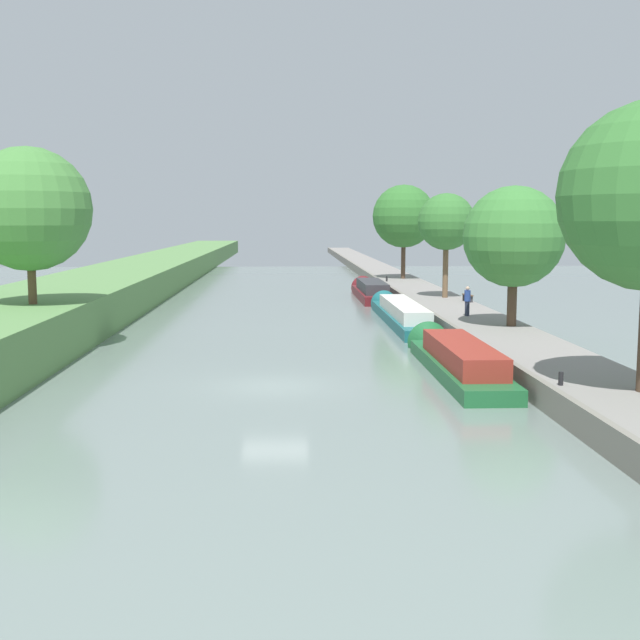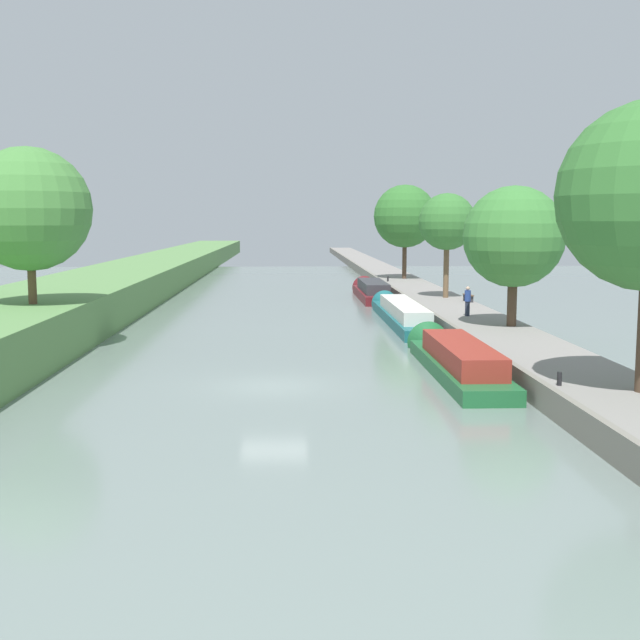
{
  "view_description": "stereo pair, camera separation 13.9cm",
  "coord_description": "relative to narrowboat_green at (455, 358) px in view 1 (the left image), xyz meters",
  "views": [
    {
      "loc": [
        0.43,
        -29.62,
        6.2
      ],
      "look_at": [
        2.22,
        12.25,
        1.0
      ],
      "focal_mm": 44.93,
      "sensor_mm": 36.0,
      "label": 1
    },
    {
      "loc": [
        0.57,
        -29.62,
        6.2
      ],
      "look_at": [
        2.22,
        12.25,
        1.0
      ],
      "focal_mm": 44.93,
      "sensor_mm": 36.0,
      "label": 2
    }
  ],
  "objects": [
    {
      "name": "tree_rightbank_midnear",
      "position": [
        4.46,
        7.4,
        4.84
      ],
      "size": [
        5.09,
        5.09,
        7.06
      ],
      "color": "#4C3828",
      "rests_on": "right_towpath"
    },
    {
      "name": "ground_plane",
      "position": [
        -7.41,
        -2.81,
        -0.56
      ],
      "size": [
        160.0,
        160.0,
        0.0
      ],
      "primitive_type": "plane",
      "color": "slate"
    },
    {
      "name": "park_bench",
      "position": [
        5.03,
        19.76,
        0.69
      ],
      "size": [
        0.44,
        1.5,
        0.47
      ],
      "color": "#333338",
      "rests_on": "right_towpath"
    },
    {
      "name": "narrowboat_teal",
      "position": [
        0.06,
        16.31,
        -0.0
      ],
      "size": [
        1.97,
        16.81,
        1.99
      ],
      "color": "#195B60",
      "rests_on": "ground_plane"
    },
    {
      "name": "tree_rightbank_midfar",
      "position": [
        4.09,
        22.6,
        5.56
      ],
      "size": [
        3.92,
        3.92,
        7.2
      ],
      "color": "brown",
      "rests_on": "right_towpath"
    },
    {
      "name": "narrowboat_green",
      "position": [
        0.0,
        0.0,
        0.0
      ],
      "size": [
        2.15,
        12.82,
        2.15
      ],
      "color": "#1E6033",
      "rests_on": "ground_plane"
    },
    {
      "name": "narrowboat_maroon",
      "position": [
        -0.16,
        31.82,
        0.03
      ],
      "size": [
        2.18,
        12.83,
        2.17
      ],
      "color": "maroon",
      "rests_on": "ground_plane"
    },
    {
      "name": "stone_quay",
      "position": [
        1.5,
        -2.81,
        -0.08
      ],
      "size": [
        0.25,
        260.0,
        0.95
      ],
      "color": "gray",
      "rests_on": "ground_plane"
    },
    {
      "name": "tree_leftbank_downstream",
      "position": [
        -18.89,
        5.58,
        6.18
      ],
      "size": [
        5.77,
        5.77,
        7.32
      ],
      "color": "brown",
      "rests_on": "left_grassy_bank"
    },
    {
      "name": "mooring_bollard_far",
      "position": [
        1.92,
        37.69,
        0.57
      ],
      "size": [
        0.16,
        0.16,
        0.45
      ],
      "color": "black",
      "rests_on": "right_towpath"
    },
    {
      "name": "mooring_bollard_near",
      "position": [
        1.92,
        -7.29,
        0.57
      ],
      "size": [
        0.16,
        0.16,
        0.45
      ],
      "color": "black",
      "rests_on": "right_towpath"
    },
    {
      "name": "right_towpath",
      "position": [
        3.55,
        -2.81,
        -0.11
      ],
      "size": [
        3.86,
        260.0,
        0.9
      ],
      "color": "gray",
      "rests_on": "ground_plane"
    },
    {
      "name": "person_walking",
      "position": [
        3.19,
        11.81,
        1.21
      ],
      "size": [
        0.34,
        0.34,
        1.66
      ],
      "color": "#282D42",
      "rests_on": "right_towpath"
    },
    {
      "name": "tree_rightbank_far",
      "position": [
        3.87,
        41.1,
        6.05
      ],
      "size": [
        5.75,
        5.75,
        8.6
      ],
      "color": "#4C3828",
      "rests_on": "right_towpath"
    }
  ]
}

